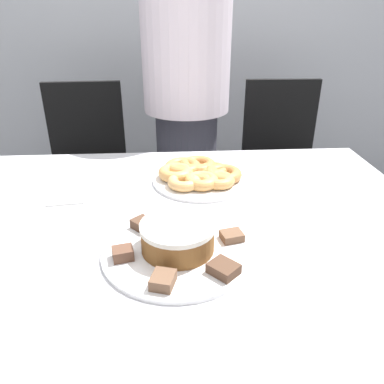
{
  "coord_description": "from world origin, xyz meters",
  "views": [
    {
      "loc": [
        -0.01,
        -0.88,
        1.25
      ],
      "look_at": [
        0.05,
        0.05,
        0.78
      ],
      "focal_mm": 35.0,
      "sensor_mm": 36.0,
      "label": 1
    }
  ],
  "objects_px": {
    "person_standing": "(186,100)",
    "plate_donuts": "(201,180)",
    "napkin": "(66,198)",
    "office_chair_left": "(88,178)",
    "frosted_cake": "(179,236)",
    "office_chair_right": "(282,173)",
    "plate_cake": "(180,250)"
  },
  "relations": [
    {
      "from": "person_standing",
      "to": "plate_donuts",
      "type": "xyz_separation_m",
      "value": [
        0.01,
        -0.63,
        -0.12
      ]
    },
    {
      "from": "person_standing",
      "to": "napkin",
      "type": "bearing_deg",
      "value": -118.88
    },
    {
      "from": "office_chair_left",
      "to": "frosted_cake",
      "type": "bearing_deg",
      "value": -70.39
    },
    {
      "from": "person_standing",
      "to": "frosted_cake",
      "type": "relative_size",
      "value": 9.25
    },
    {
      "from": "office_chair_left",
      "to": "office_chair_right",
      "type": "bearing_deg",
      "value": -2.76
    },
    {
      "from": "plate_donuts",
      "to": "frosted_cake",
      "type": "bearing_deg",
      "value": -102.09
    },
    {
      "from": "office_chair_right",
      "to": "plate_cake",
      "type": "distance_m",
      "value": 1.27
    },
    {
      "from": "plate_donuts",
      "to": "frosted_cake",
      "type": "relative_size",
      "value": 1.83
    },
    {
      "from": "office_chair_right",
      "to": "plate_cake",
      "type": "xyz_separation_m",
      "value": [
        -0.59,
        -1.09,
        0.29
      ]
    },
    {
      "from": "person_standing",
      "to": "plate_cake",
      "type": "distance_m",
      "value": 1.04
    },
    {
      "from": "person_standing",
      "to": "office_chair_right",
      "type": "xyz_separation_m",
      "value": [
        0.52,
        0.06,
        -0.41
      ]
    },
    {
      "from": "person_standing",
      "to": "office_chair_left",
      "type": "bearing_deg",
      "value": 173.7
    },
    {
      "from": "office_chair_right",
      "to": "office_chair_left",
      "type": "bearing_deg",
      "value": -178.43
    },
    {
      "from": "person_standing",
      "to": "plate_cake",
      "type": "bearing_deg",
      "value": -93.92
    },
    {
      "from": "person_standing",
      "to": "frosted_cake",
      "type": "bearing_deg",
      "value": -93.92
    },
    {
      "from": "person_standing",
      "to": "plate_donuts",
      "type": "bearing_deg",
      "value": -88.69
    },
    {
      "from": "person_standing",
      "to": "plate_donuts",
      "type": "relative_size",
      "value": 5.06
    },
    {
      "from": "person_standing",
      "to": "plate_cake",
      "type": "relative_size",
      "value": 4.51
    },
    {
      "from": "plate_cake",
      "to": "frosted_cake",
      "type": "height_order",
      "value": "frosted_cake"
    },
    {
      "from": "person_standing",
      "to": "plate_cake",
      "type": "xyz_separation_m",
      "value": [
        -0.07,
        -1.03,
        -0.12
      ]
    },
    {
      "from": "office_chair_left",
      "to": "person_standing",
      "type": "bearing_deg",
      "value": -9.06
    },
    {
      "from": "frosted_cake",
      "to": "napkin",
      "type": "xyz_separation_m",
      "value": [
        -0.33,
        0.3,
        -0.04
      ]
    },
    {
      "from": "person_standing",
      "to": "office_chair_right",
      "type": "height_order",
      "value": "person_standing"
    },
    {
      "from": "napkin",
      "to": "frosted_cake",
      "type": "bearing_deg",
      "value": -41.56
    },
    {
      "from": "person_standing",
      "to": "office_chair_left",
      "type": "xyz_separation_m",
      "value": [
        -0.52,
        0.06,
        -0.41
      ]
    },
    {
      "from": "person_standing",
      "to": "napkin",
      "type": "height_order",
      "value": "person_standing"
    },
    {
      "from": "office_chair_left",
      "to": "plate_cake",
      "type": "height_order",
      "value": "office_chair_left"
    },
    {
      "from": "plate_cake",
      "to": "person_standing",
      "type": "bearing_deg",
      "value": 86.08
    },
    {
      "from": "office_chair_right",
      "to": "frosted_cake",
      "type": "bearing_deg",
      "value": -116.82
    },
    {
      "from": "office_chair_right",
      "to": "napkin",
      "type": "height_order",
      "value": "office_chair_right"
    },
    {
      "from": "office_chair_left",
      "to": "napkin",
      "type": "distance_m",
      "value": 0.85
    },
    {
      "from": "plate_cake",
      "to": "office_chair_left",
      "type": "bearing_deg",
      "value": 112.37
    }
  ]
}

